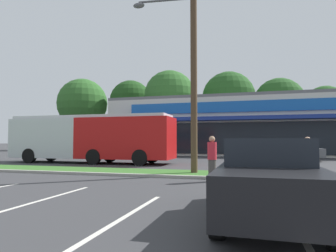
{
  "coord_description": "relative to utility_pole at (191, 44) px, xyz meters",
  "views": [
    {
      "loc": [
        5.87,
        0.81,
        1.56
      ],
      "look_at": [
        1.0,
        18.1,
        2.43
      ],
      "focal_mm": 31.71,
      "sensor_mm": 36.0,
      "label": 1
    }
  ],
  "objects": [
    {
      "name": "tree_left",
      "position": [
        -16.38,
        31.65,
        1.96
      ],
      "size": [
        6.8,
        6.8,
        11.37
      ],
      "color": "#473323",
      "rests_on": "ground_plane"
    },
    {
      "name": "tree_far_left",
      "position": [
        -24.56,
        30.41,
        1.72
      ],
      "size": [
        8.24,
        8.24,
        11.84
      ],
      "color": "#473323",
      "rests_on": "ground_plane"
    },
    {
      "name": "tree_mid_left",
      "position": [
        -9.05,
        29.1,
        2.16
      ],
      "size": [
        7.58,
        7.58,
        11.95
      ],
      "color": "#473323",
      "rests_on": "ground_plane"
    },
    {
      "name": "storefront_building",
      "position": [
        1.73,
        22.13,
        -2.9
      ],
      "size": [
        28.42,
        13.53,
        6.19
      ],
      "color": "beige",
      "rests_on": "ground_plane"
    },
    {
      "name": "curb_lip",
      "position": [
        -3.25,
        -1.19,
        -5.93
      ],
      "size": [
        56.0,
        0.24,
        0.12
      ],
      "primitive_type": "cube",
      "color": "#99968C",
      "rests_on": "ground_plane"
    },
    {
      "name": "tree_mid_right",
      "position": [
        6.4,
        30.73,
        0.75
      ],
      "size": [
        7.03,
        7.03,
        10.27
      ],
      "color": "#473323",
      "rests_on": "ground_plane"
    },
    {
      "name": "pedestrian_near_bench",
      "position": [
        1.17,
        -1.87,
        -5.13
      ],
      "size": [
        0.35,
        0.35,
        1.72
      ],
      "rotation": [
        0.0,
        0.0,
        1.53
      ],
      "color": "#47423D",
      "rests_on": "ground_plane"
    },
    {
      "name": "parking_stripe_1",
      "position": [
        -2.67,
        -6.75,
        -5.99
      ],
      "size": [
        0.12,
        4.8,
        0.01
      ],
      "primitive_type": "cube",
      "color": "silver",
      "rests_on": "ground_plane"
    },
    {
      "name": "tree_right",
      "position": [
        12.55,
        32.28,
        0.27
      ],
      "size": [
        5.76,
        5.76,
        9.16
      ],
      "color": "#473323",
      "rests_on": "ground_plane"
    },
    {
      "name": "car_1",
      "position": [
        -8.6,
        11.76,
        -5.19
      ],
      "size": [
        4.63,
        1.96,
        1.57
      ],
      "rotation": [
        0.0,
        0.0,
        3.14
      ],
      "color": "silver",
      "rests_on": "ground_plane"
    },
    {
      "name": "tree_mid",
      "position": [
        -0.54,
        30.72,
        1.74
      ],
      "size": [
        7.7,
        7.7,
        11.6
      ],
      "color": "#473323",
      "rests_on": "ground_plane"
    },
    {
      "name": "car_3",
      "position": [
        -13.38,
        11.07,
        -5.25
      ],
      "size": [
        4.19,
        1.99,
        1.42
      ],
      "rotation": [
        0.0,
        0.0,
        3.14
      ],
      "color": "#0C3F1E",
      "rests_on": "ground_plane"
    },
    {
      "name": "car_0",
      "position": [
        5.43,
        11.37,
        -5.24
      ],
      "size": [
        4.78,
        2.0,
        1.44
      ],
      "rotation": [
        0.0,
        0.0,
        3.14
      ],
      "color": "#515459",
      "rests_on": "ground_plane"
    },
    {
      "name": "utility_pole",
      "position": [
        0.0,
        0.0,
        0.0
      ],
      "size": [
        3.06,
        2.4,
        11.27
      ],
      "color": "#4C3826",
      "rests_on": "ground_plane"
    },
    {
      "name": "grass_median",
      "position": [
        -3.25,
        0.03,
        -5.93
      ],
      "size": [
        56.0,
        2.2,
        0.12
      ],
      "primitive_type": "cube",
      "color": "#386B28",
      "rests_on": "ground_plane"
    },
    {
      "name": "parking_stripe_2",
      "position": [
        0.11,
        -7.68,
        -5.99
      ],
      "size": [
        0.12,
        4.8,
        0.01
      ],
      "primitive_type": "cube",
      "color": "silver",
      "rests_on": "ground_plane"
    },
    {
      "name": "city_bus",
      "position": [
        -8.07,
        5.14,
        -4.23
      ],
      "size": [
        11.64,
        2.75,
        3.25
      ],
      "rotation": [
        0.0,
        0.0,
        3.15
      ],
      "color": "#B71414",
      "rests_on": "ground_plane"
    },
    {
      "name": "pedestrian_by_pole",
      "position": [
        4.37,
        -2.69,
        -5.15
      ],
      "size": [
        0.34,
        0.34,
        1.67
      ],
      "rotation": [
        0.0,
        0.0,
        0.59
      ],
      "color": "black",
      "rests_on": "ground_plane"
    },
    {
      "name": "car_4",
      "position": [
        2.92,
        -6.9,
        -5.18
      ],
      "size": [
        1.9,
        4.53,
        1.6
      ],
      "rotation": [
        0.0,
        0.0,
        -1.57
      ],
      "color": "black",
      "rests_on": "ground_plane"
    }
  ]
}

